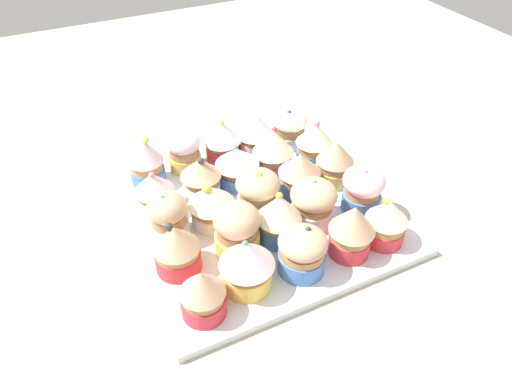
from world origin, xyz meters
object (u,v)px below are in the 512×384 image
Objects in this scene: baking_tray at (256,211)px; cupcake_8 at (313,202)px; cupcake_1 at (247,264)px; cupcake_21 at (184,150)px; cupcake_20 at (146,161)px; cupcake_19 at (314,142)px; cupcake_22 at (222,139)px; cupcake_0 at (203,293)px; cupcake_3 at (352,229)px; cupcake_15 at (155,192)px; cupcake_9 at (363,189)px; cupcake_5 at (177,248)px; cupcake_11 at (211,203)px; cupcake_16 at (201,177)px; cupcake_24 at (289,128)px; cupcake_23 at (256,132)px; cupcake_6 at (237,229)px; cupcake_10 at (168,215)px; cupcake_7 at (278,217)px; cupcake_13 at (300,175)px; cupcake_17 at (240,164)px; cupcake_14 at (335,162)px; cupcake_18 at (273,150)px; cupcake_12 at (258,192)px; cupcake_4 at (386,221)px; cupcake_2 at (305,250)px.

baking_tray is 9.35cm from cupcake_8.
cupcake_21 is (1.31, 26.55, -0.40)cm from cupcake_1.
cupcake_21 is at bearing 9.60° from cupcake_20.
cupcake_22 is (-13.08, 7.40, -0.06)cm from cupcake_19.
cupcake_3 is at bearing 1.81° from cupcake_0.
cupcake_9 is at bearing -25.02° from cupcake_15.
cupcake_5 is at bearing 136.04° from cupcake_1.
cupcake_16 is (0.84, 5.96, 0.10)cm from cupcake_11.
cupcake_24 is (25.79, 6.94, -0.21)cm from cupcake_15.
cupcake_6 is at bearing -121.88° from cupcake_23.
cupcake_11 is (6.23, 0.08, -0.20)cm from cupcake_10.
cupcake_7 reaches higher than cupcake_1.
baking_tray is at bearing 118.41° from cupcake_3.
cupcake_0 is 0.94× the size of cupcake_10.
cupcake_20 reaches higher than cupcake_3.
cupcake_13 is 1.10× the size of cupcake_21.
baking_tray is 5.41× the size of cupcake_17.
cupcake_8 is at bearing -140.35° from cupcake_14.
cupcake_1 is 9.01cm from cupcake_7.
cupcake_20 reaches higher than cupcake_5.
cupcake_11 is (7.10, 6.38, -0.24)cm from cupcake_5.
cupcake_8 is 7.82cm from cupcake_9.
cupcake_0 is 0.82× the size of cupcake_20.
cupcake_0 is at bearing -166.86° from cupcake_1.
cupcake_8 is at bearing -92.44° from cupcake_18.
cupcake_15 is at bearing 163.45° from cupcake_13.
cupcake_10 is at bearing 176.46° from cupcake_12.
cupcake_10 is 0.94× the size of cupcake_18.
cupcake_3 reaches higher than cupcake_23.
baking_tray is at bearing 45.88° from cupcake_0.
baking_tray is 5.68× the size of cupcake_24.
cupcake_4 is 27.44cm from cupcake_23.
cupcake_6 is 23.16cm from cupcake_23.
cupcake_5 and cupcake_6 have the same top height.
cupcake_16 is at bearing 134.69° from cupcake_8.
cupcake_16 is at bearing 146.74° from cupcake_9.
cupcake_0 is at bearing -157.58° from cupcake_8.
cupcake_5 is at bearing -146.95° from cupcake_18.
cupcake_0 is 0.94× the size of cupcake_22.
cupcake_3 is 24.44cm from cupcake_10.
baking_tray is 8.38cm from cupcake_13.
cupcake_21 is at bearing 115.82° from cupcake_3.
cupcake_16 is at bearing 164.00° from cupcake_14.
baking_tray is 14.51cm from cupcake_22.
cupcake_10 is 12.74cm from cupcake_20.
cupcake_12 is 0.95× the size of cupcake_19.
cupcake_16 is at bearing 108.47° from cupcake_2.
cupcake_4 is at bearing -48.58° from cupcake_8.
cupcake_15 is (-20.51, 19.21, -0.72)cm from cupcake_3.
cupcake_7 reaches higher than cupcake_4.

